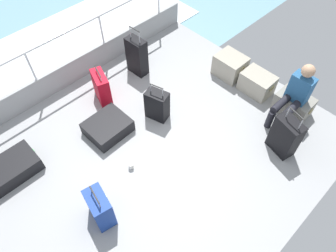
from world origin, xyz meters
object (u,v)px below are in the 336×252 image
at_px(suitcase_3, 137,56).
at_px(suitcase_4, 102,87).
at_px(suitcase_2, 10,169).
at_px(suitcase_6, 285,136).
at_px(paper_cup, 131,166).
at_px(suitcase_1, 100,208).
at_px(cargo_crate_1, 257,83).
at_px(cargo_crate_0, 230,66).
at_px(cargo_crate_2, 293,104).
at_px(suitcase_0, 157,105).
at_px(suitcase_5, 108,127).
at_px(passenger_seated, 295,94).

xyz_separation_m(suitcase_3, suitcase_4, (0.11, -0.89, -0.09)).
xyz_separation_m(suitcase_2, suitcase_6, (2.48, 3.17, 0.21)).
distance_m(suitcase_2, paper_cup, 1.73).
bearing_deg(suitcase_1, cargo_crate_1, 89.62).
xyz_separation_m(cargo_crate_0, cargo_crate_1, (0.60, 0.01, -0.02)).
xyz_separation_m(cargo_crate_2, suitcase_0, (-1.50, -1.70, 0.10)).
height_order(suitcase_4, suitcase_5, suitcase_4).
relative_size(suitcase_2, suitcase_4, 1.25).
relative_size(suitcase_5, suitcase_6, 0.78).
xyz_separation_m(suitcase_1, suitcase_2, (-1.45, -0.55, -0.16)).
xyz_separation_m(cargo_crate_0, suitcase_0, (-0.19, -1.65, 0.07)).
relative_size(cargo_crate_1, paper_cup, 5.89).
height_order(cargo_crate_1, suitcase_4, suitcase_4).
height_order(suitcase_1, suitcase_5, suitcase_1).
xyz_separation_m(cargo_crate_1, suitcase_4, (-1.74, -2.06, 0.09)).
relative_size(suitcase_1, suitcase_6, 0.78).
height_order(cargo_crate_2, suitcase_2, cargo_crate_2).
height_order(cargo_crate_0, suitcase_5, cargo_crate_0).
relative_size(suitcase_5, paper_cup, 6.68).
height_order(passenger_seated, suitcase_2, passenger_seated).
xyz_separation_m(cargo_crate_1, cargo_crate_2, (0.71, 0.04, -0.01)).
distance_m(cargo_crate_0, suitcase_6, 1.78).
relative_size(suitcase_0, suitcase_6, 0.82).
distance_m(suitcase_2, suitcase_5, 1.52).
bearing_deg(suitcase_5, cargo_crate_1, 65.65).
bearing_deg(cargo_crate_2, passenger_seated, -90.00).
xyz_separation_m(suitcase_1, suitcase_6, (1.03, 2.62, 0.05)).
bearing_deg(suitcase_6, passenger_seated, 115.88).
xyz_separation_m(cargo_crate_2, suitcase_5, (-1.82, -2.48, -0.06)).
bearing_deg(suitcase_1, paper_cup, 112.56).
height_order(cargo_crate_0, suitcase_4, suitcase_4).
bearing_deg(cargo_crate_0, suitcase_2, -102.54).
relative_size(passenger_seated, suitcase_0, 1.47).
xyz_separation_m(suitcase_1, paper_cup, (-0.31, 0.75, -0.22)).
height_order(cargo_crate_0, cargo_crate_1, cargo_crate_0).
relative_size(suitcase_3, suitcase_6, 1.10).
relative_size(suitcase_2, paper_cup, 8.00).
bearing_deg(suitcase_3, passenger_seated, 21.94).
xyz_separation_m(passenger_seated, paper_cup, (-1.05, -2.48, -0.49)).
bearing_deg(suitcase_1, passenger_seated, 77.23).
bearing_deg(cargo_crate_2, suitcase_1, -102.13).
bearing_deg(cargo_crate_0, suitcase_6, -24.73).
relative_size(passenger_seated, suitcase_4, 1.63).
distance_m(suitcase_3, paper_cup, 2.12).
xyz_separation_m(suitcase_4, paper_cup, (1.40, -0.56, -0.22)).
relative_size(cargo_crate_1, passenger_seated, 0.57).
bearing_deg(suitcase_4, paper_cup, -21.81).
height_order(cargo_crate_1, suitcase_2, cargo_crate_1).
distance_m(cargo_crate_2, suitcase_6, 0.86).
distance_m(passenger_seated, suitcase_3, 2.76).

